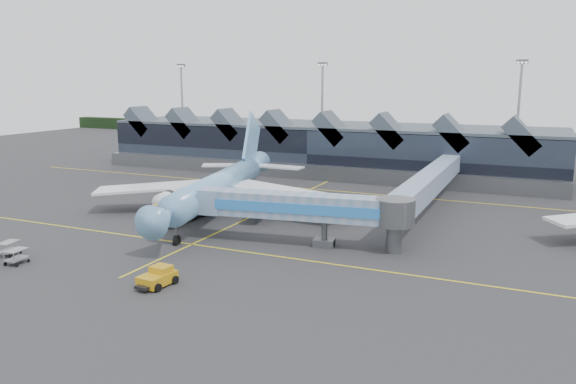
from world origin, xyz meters
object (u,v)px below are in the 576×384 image
at_px(pushback_tug, 158,277).
at_px(jet_bridge, 316,209).
at_px(main_airliner, 221,185).
at_px(fuel_truck, 183,207).

bearing_deg(pushback_tug, jet_bridge, 69.54).
relative_size(main_airliner, jet_bridge, 1.73).
xyz_separation_m(jet_bridge, fuel_truck, (-20.03, 3.49, -2.36)).
height_order(jet_bridge, pushback_tug, jet_bridge).
distance_m(jet_bridge, pushback_tug, 19.61).
height_order(fuel_truck, pushback_tug, fuel_truck).
bearing_deg(fuel_truck, main_airliner, 68.13).
bearing_deg(main_airliner, pushback_tug, -82.86).
bearing_deg(pushback_tug, main_airliner, 114.40).
bearing_deg(pushback_tug, fuel_truck, 124.39).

